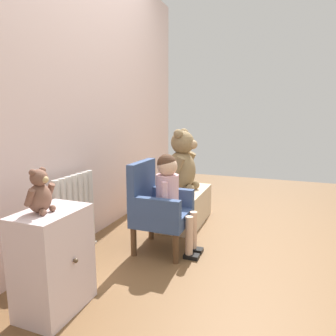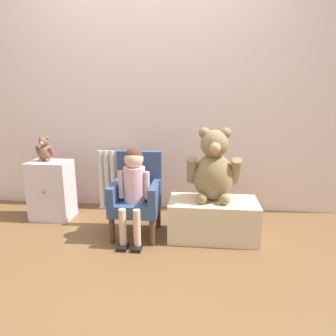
# 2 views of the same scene
# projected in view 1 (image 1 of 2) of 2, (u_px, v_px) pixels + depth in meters

# --- Properties ---
(ground_plane) EXTENTS (6.00, 6.00, 0.00)m
(ground_plane) POSITION_uv_depth(u_px,v_px,m) (231.00, 261.00, 2.13)
(ground_plane) COLOR brown
(back_wall) EXTENTS (3.80, 0.05, 2.40)m
(back_wall) POSITION_uv_depth(u_px,v_px,m) (80.00, 93.00, 2.35)
(back_wall) COLOR beige
(back_wall) RESTS_ON ground_plane
(radiator) EXTENTS (0.43, 0.05, 0.61)m
(radiator) POSITION_uv_depth(u_px,v_px,m) (76.00, 216.00, 2.19)
(radiator) COLOR silver
(radiator) RESTS_ON ground_plane
(small_dresser) EXTENTS (0.37, 0.28, 0.55)m
(small_dresser) POSITION_uv_depth(u_px,v_px,m) (54.00, 261.00, 1.57)
(small_dresser) COLOR silver
(small_dresser) RESTS_ON ground_plane
(child_armchair) EXTENTS (0.38, 0.39, 0.68)m
(child_armchair) POSITION_uv_depth(u_px,v_px,m) (157.00, 206.00, 2.27)
(child_armchair) COLOR #344971
(child_armchair) RESTS_ON ground_plane
(child_figure) EXTENTS (0.25, 0.35, 0.75)m
(child_figure) POSITION_uv_depth(u_px,v_px,m) (170.00, 189.00, 2.21)
(child_figure) COLOR beige
(child_figure) RESTS_ON ground_plane
(low_bench) EXTENTS (0.71, 0.37, 0.32)m
(low_bench) POSITION_uv_depth(u_px,v_px,m) (184.00, 206.00, 2.88)
(low_bench) COLOR beige
(low_bench) RESTS_ON ground_plane
(large_teddy_bear) EXTENTS (0.42, 0.30, 0.58)m
(large_teddy_bear) POSITION_uv_depth(u_px,v_px,m) (182.00, 164.00, 2.81)
(large_teddy_bear) COLOR olive
(large_teddy_bear) RESTS_ON low_bench
(small_teddy_bear) EXTENTS (0.16, 0.12, 0.23)m
(small_teddy_bear) POSITION_uv_depth(u_px,v_px,m) (40.00, 193.00, 1.47)
(small_teddy_bear) COLOR brown
(small_teddy_bear) RESTS_ON small_dresser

